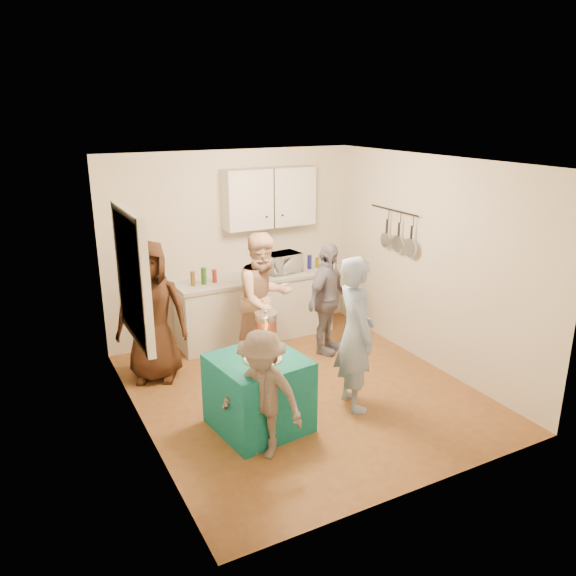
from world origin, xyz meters
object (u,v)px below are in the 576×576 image
party_table (259,393)px  woman_back_left (151,312)px  man_birthday (355,334)px  counter (256,309)px  woman_back_center (264,299)px  child_near_left (262,395)px  punch_jar (266,330)px  woman_back_right (327,299)px  microwave (282,263)px

party_table → woman_back_left: size_ratio=0.50×
man_birthday → counter: bearing=14.4°
woman_back_center → child_near_left: woman_back_center is taller
party_table → man_birthday: (1.09, -0.09, 0.47)m
punch_jar → woman_back_left: (-0.85, 1.31, -0.08)m
party_table → woman_back_right: (1.57, 1.27, 0.36)m
woman_back_left → party_table: bearing=-44.7°
counter → woman_back_left: woman_back_left is taller
microwave → man_birthday: size_ratio=0.29×
man_birthday → woman_back_right: bearing=-8.6°
woman_back_left → woman_back_center: woman_back_left is taller
counter → woman_back_right: woman_back_right is taller
man_birthday → woman_back_right: man_birthday is taller
punch_jar → man_birthday: (0.88, -0.35, -0.08)m
party_table → woman_back_right: woman_back_right is taller
microwave → man_birthday: (-0.29, -2.24, -0.20)m
party_table → woman_back_right: size_ratio=0.57×
punch_jar → woman_back_right: (1.36, 1.01, -0.19)m
counter → child_near_left: child_near_left is taller
counter → party_table: counter is taller
counter → punch_jar: 2.10m
woman_back_right → microwave: bearing=71.1°
woman_back_right → child_near_left: size_ratio=1.19×
punch_jar → woman_back_left: bearing=123.0°
woman_back_left → woman_back_right: size_ratio=1.14×
punch_jar → woman_back_right: 1.70m
microwave → woman_back_right: (0.20, -0.89, -0.30)m
counter → woman_back_center: 0.92m
punch_jar → child_near_left: 0.87m
punch_jar → counter: bearing=68.5°
party_table → woman_back_right: bearing=38.8°
party_table → woman_back_left: woman_back_left is taller
microwave → woman_back_center: size_ratio=0.29×
woman_back_left → punch_jar: bearing=-33.8°
microwave → punch_jar: (-1.16, -1.89, -0.12)m
counter → woman_back_center: (-0.23, -0.79, 0.42)m
counter → party_table: bearing=-114.0°
child_near_left → microwave: bearing=111.3°
woman_back_center → child_near_left: size_ratio=1.36×
microwave → punch_jar: bearing=-129.3°
counter → woman_back_right: (0.62, -0.89, 0.31)m
man_birthday → woman_back_right: size_ratio=1.14×
woman_back_right → child_near_left: 2.45m
woman_back_right → child_near_left: (-1.74, -1.72, -0.12)m
man_birthday → woman_back_right: (0.48, 1.36, -0.10)m
woman_back_left → child_near_left: bearing=-53.7°
party_table → punch_jar: 0.64m
man_birthday → woman_back_right: 1.44m
counter → woman_back_center: woman_back_center is taller
man_birthday → woman_back_left: woman_back_left is taller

